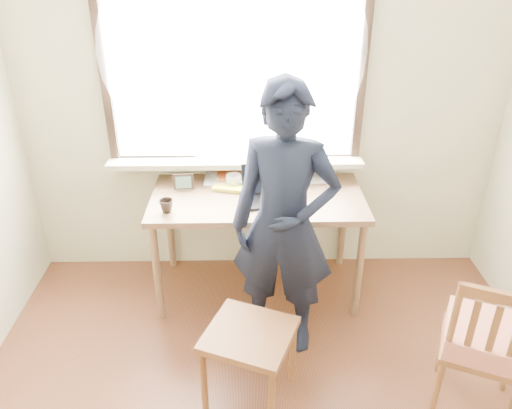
{
  "coord_description": "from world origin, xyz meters",
  "views": [
    {
      "loc": [
        -0.11,
        -1.45,
        2.37
      ],
      "look_at": [
        -0.07,
        0.95,
        1.09
      ],
      "focal_mm": 35.0,
      "sensor_mm": 36.0,
      "label": 1
    }
  ],
  "objects_px": {
    "desk": "(258,206)",
    "person": "(284,225)",
    "work_chair": "(249,342)",
    "mug_dark": "(166,206)",
    "side_chair": "(485,340)",
    "laptop": "(268,191)",
    "mug_white": "(234,181)"
  },
  "relations": [
    {
      "from": "desk",
      "to": "person",
      "type": "height_order",
      "value": "person"
    },
    {
      "from": "work_chair",
      "to": "mug_dark",
      "type": "bearing_deg",
      "value": 124.07
    },
    {
      "from": "mug_dark",
      "to": "side_chair",
      "type": "xyz_separation_m",
      "value": [
        1.79,
        -0.89,
        -0.35
      ]
    },
    {
      "from": "laptop",
      "to": "mug_dark",
      "type": "height_order",
      "value": "laptop"
    },
    {
      "from": "mug_dark",
      "to": "side_chair",
      "type": "distance_m",
      "value": 2.03
    },
    {
      "from": "work_chair",
      "to": "side_chair",
      "type": "relative_size",
      "value": 0.64
    },
    {
      "from": "desk",
      "to": "side_chair",
      "type": "relative_size",
      "value": 1.6
    },
    {
      "from": "work_chair",
      "to": "side_chair",
      "type": "xyz_separation_m",
      "value": [
        1.25,
        -0.1,
        0.09
      ]
    },
    {
      "from": "person",
      "to": "mug_dark",
      "type": "bearing_deg",
      "value": 169.36
    },
    {
      "from": "desk",
      "to": "mug_white",
      "type": "relative_size",
      "value": 12.83
    },
    {
      "from": "work_chair",
      "to": "person",
      "type": "relative_size",
      "value": 0.34
    },
    {
      "from": "mug_white",
      "to": "side_chair",
      "type": "bearing_deg",
      "value": -42.93
    },
    {
      "from": "mug_white",
      "to": "mug_dark",
      "type": "bearing_deg",
      "value": -139.02
    },
    {
      "from": "mug_white",
      "to": "mug_dark",
      "type": "height_order",
      "value": "mug_white"
    },
    {
      "from": "laptop",
      "to": "person",
      "type": "height_order",
      "value": "person"
    },
    {
      "from": "mug_dark",
      "to": "work_chair",
      "type": "bearing_deg",
      "value": -55.93
    },
    {
      "from": "desk",
      "to": "mug_dark",
      "type": "bearing_deg",
      "value": -159.87
    },
    {
      "from": "desk",
      "to": "mug_white",
      "type": "xyz_separation_m",
      "value": [
        -0.17,
        0.15,
        0.13
      ]
    },
    {
      "from": "work_chair",
      "to": "side_chair",
      "type": "bearing_deg",
      "value": -4.66
    },
    {
      "from": "side_chair",
      "to": "desk",
      "type": "bearing_deg",
      "value": 137.0
    },
    {
      "from": "person",
      "to": "work_chair",
      "type": "bearing_deg",
      "value": -101.7
    },
    {
      "from": "desk",
      "to": "work_chair",
      "type": "relative_size",
      "value": 2.5
    },
    {
      "from": "mug_dark",
      "to": "person",
      "type": "distance_m",
      "value": 0.81
    },
    {
      "from": "desk",
      "to": "mug_dark",
      "type": "xyz_separation_m",
      "value": [
        -0.6,
        -0.22,
        0.13
      ]
    },
    {
      "from": "work_chair",
      "to": "laptop",
      "type": "bearing_deg",
      "value": 81.99
    },
    {
      "from": "mug_white",
      "to": "work_chair",
      "type": "relative_size",
      "value": 0.19
    },
    {
      "from": "mug_white",
      "to": "side_chair",
      "type": "distance_m",
      "value": 1.89
    },
    {
      "from": "side_chair",
      "to": "person",
      "type": "bearing_deg",
      "value": 151.42
    },
    {
      "from": "side_chair",
      "to": "work_chair",
      "type": "bearing_deg",
      "value": 175.34
    },
    {
      "from": "mug_white",
      "to": "laptop",
      "type": "bearing_deg",
      "value": -37.85
    },
    {
      "from": "mug_dark",
      "to": "work_chair",
      "type": "distance_m",
      "value": 1.05
    },
    {
      "from": "mug_dark",
      "to": "person",
      "type": "bearing_deg",
      "value": -23.36
    }
  ]
}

